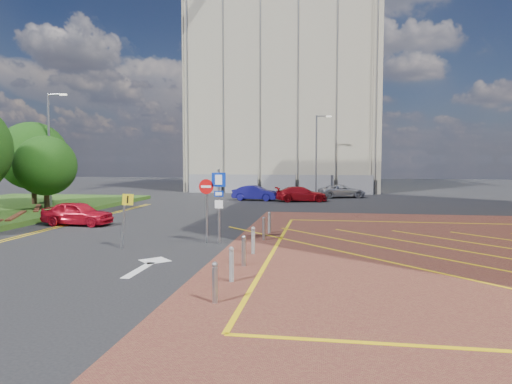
% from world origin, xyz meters
% --- Properties ---
extents(ground, '(140.00, 140.00, 0.00)m').
position_xyz_m(ground, '(0.00, 0.00, 0.00)').
color(ground, black).
rests_on(ground, ground).
extents(tree_c, '(4.00, 4.00, 4.90)m').
position_xyz_m(tree_c, '(-13.50, 10.00, 3.19)').
color(tree_c, '#3D2B1C').
rests_on(tree_c, grass_bed).
extents(tree_d, '(5.00, 5.00, 6.08)m').
position_xyz_m(tree_d, '(-16.50, 13.00, 3.87)').
color(tree_d, '#3D2B1C').
rests_on(tree_d, grass_bed).
extents(lamp_left_far, '(1.53, 0.16, 8.00)m').
position_xyz_m(lamp_left_far, '(-14.42, 12.00, 4.66)').
color(lamp_left_far, '#9EA0A8').
rests_on(lamp_left_far, grass_bed).
extents(lamp_back, '(1.53, 0.16, 8.00)m').
position_xyz_m(lamp_back, '(4.08, 28.00, 4.36)').
color(lamp_back, '#9EA0A8').
rests_on(lamp_back, ground).
extents(sign_cluster, '(1.17, 0.12, 3.20)m').
position_xyz_m(sign_cluster, '(0.30, 0.98, 1.95)').
color(sign_cluster, '#9EA0A8').
rests_on(sign_cluster, ground).
extents(warning_sign, '(0.54, 0.37, 2.24)m').
position_xyz_m(warning_sign, '(-3.00, -0.66, 1.43)').
color(warning_sign, '#9EA0A8').
rests_on(warning_sign, ground).
extents(bollard_row, '(0.14, 11.14, 0.90)m').
position_xyz_m(bollard_row, '(2.30, -1.67, 0.47)').
color(bollard_row, '#9EA0A8').
rests_on(bollard_row, forecourt).
extents(construction_building, '(21.20, 19.20, 22.00)m').
position_xyz_m(construction_building, '(0.00, 40.00, 11.00)').
color(construction_building, '#ADA68E').
rests_on(construction_building, ground).
extents(construction_fence, '(21.60, 0.06, 2.00)m').
position_xyz_m(construction_fence, '(1.00, 30.00, 1.00)').
color(construction_fence, gray).
rests_on(construction_fence, ground).
extents(car_red_left, '(3.94, 1.76, 1.32)m').
position_xyz_m(car_red_left, '(-8.47, 5.17, 0.66)').
color(car_red_left, red).
rests_on(car_red_left, ground).
extents(car_blue_back, '(4.13, 1.83, 1.32)m').
position_xyz_m(car_blue_back, '(-1.14, 21.60, 0.66)').
color(car_blue_back, navy).
rests_on(car_blue_back, ground).
extents(car_red_back, '(4.72, 2.70, 1.29)m').
position_xyz_m(car_red_back, '(2.91, 21.15, 0.64)').
color(car_red_back, maroon).
rests_on(car_red_back, ground).
extents(car_silver_back, '(4.79, 3.27, 1.22)m').
position_xyz_m(car_silver_back, '(6.51, 25.80, 0.61)').
color(car_silver_back, '#A8A9AF').
rests_on(car_silver_back, ground).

